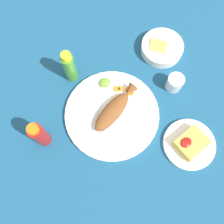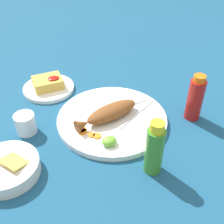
{
  "view_description": "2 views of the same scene",
  "coord_description": "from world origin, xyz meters",
  "px_view_note": "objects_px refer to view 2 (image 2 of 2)",
  "views": [
    {
      "loc": [
        0.18,
        0.23,
        0.9
      ],
      "look_at": [
        0.0,
        0.0,
        0.04
      ],
      "focal_mm": 40.0,
      "sensor_mm": 36.0,
      "label": 1
    },
    {
      "loc": [
        -0.27,
        -0.65,
        0.59
      ],
      "look_at": [
        0.0,
        0.0,
        0.04
      ],
      "focal_mm": 45.0,
      "sensor_mm": 36.0,
      "label": 2
    }
  ],
  "objects_px": {
    "guacamole_bowl": "(7,168)",
    "hot_sauce_bottle_red": "(195,98)",
    "hot_sauce_bottle_green": "(155,149)",
    "fork_far": "(139,111)",
    "fork_near": "(130,104)",
    "main_plate": "(112,119)",
    "salt_cup": "(26,125)",
    "fried_fish": "(109,113)",
    "side_plate_fries": "(49,88)"
  },
  "relations": [
    {
      "from": "fork_near",
      "to": "guacamole_bowl",
      "type": "relative_size",
      "value": 1.09
    },
    {
      "from": "side_plate_fries",
      "to": "fried_fish",
      "type": "bearing_deg",
      "value": -63.08
    },
    {
      "from": "hot_sauce_bottle_green",
      "to": "salt_cup",
      "type": "bearing_deg",
      "value": 134.88
    },
    {
      "from": "fried_fish",
      "to": "hot_sauce_bottle_red",
      "type": "height_order",
      "value": "hot_sauce_bottle_red"
    },
    {
      "from": "fork_near",
      "to": "side_plate_fries",
      "type": "bearing_deg",
      "value": 129.54
    },
    {
      "from": "salt_cup",
      "to": "fork_near",
      "type": "bearing_deg",
      "value": -3.09
    },
    {
      "from": "fork_near",
      "to": "hot_sauce_bottle_red",
      "type": "xyz_separation_m",
      "value": [
        0.17,
        -0.12,
        0.06
      ]
    },
    {
      "from": "fried_fish",
      "to": "fork_far",
      "type": "distance_m",
      "value": 0.11
    },
    {
      "from": "salt_cup",
      "to": "main_plate",
      "type": "bearing_deg",
      "value": -12.35
    },
    {
      "from": "main_plate",
      "to": "hot_sauce_bottle_green",
      "type": "distance_m",
      "value": 0.24
    },
    {
      "from": "hot_sauce_bottle_green",
      "to": "guacamole_bowl",
      "type": "bearing_deg",
      "value": 159.21
    },
    {
      "from": "hot_sauce_bottle_red",
      "to": "side_plate_fries",
      "type": "height_order",
      "value": "hot_sauce_bottle_red"
    },
    {
      "from": "hot_sauce_bottle_red",
      "to": "salt_cup",
      "type": "relative_size",
      "value": 2.46
    },
    {
      "from": "hot_sauce_bottle_red",
      "to": "hot_sauce_bottle_green",
      "type": "xyz_separation_m",
      "value": [
        -0.23,
        -0.15,
        0.0
      ]
    },
    {
      "from": "fried_fish",
      "to": "guacamole_bowl",
      "type": "distance_m",
      "value": 0.34
    },
    {
      "from": "main_plate",
      "to": "guacamole_bowl",
      "type": "xyz_separation_m",
      "value": [
        -0.34,
        -0.09,
        0.01
      ]
    },
    {
      "from": "side_plate_fries",
      "to": "guacamole_bowl",
      "type": "height_order",
      "value": "guacamole_bowl"
    },
    {
      "from": "salt_cup",
      "to": "hot_sauce_bottle_green",
      "type": "bearing_deg",
      "value": -45.12
    },
    {
      "from": "fried_fish",
      "to": "side_plate_fries",
      "type": "relative_size",
      "value": 1.2
    },
    {
      "from": "fork_near",
      "to": "side_plate_fries",
      "type": "distance_m",
      "value": 0.32
    },
    {
      "from": "main_plate",
      "to": "hot_sauce_bottle_green",
      "type": "xyz_separation_m",
      "value": [
        0.02,
        -0.23,
        0.07
      ]
    },
    {
      "from": "guacamole_bowl",
      "to": "fried_fish",
      "type": "bearing_deg",
      "value": 15.32
    },
    {
      "from": "main_plate",
      "to": "salt_cup",
      "type": "bearing_deg",
      "value": 167.65
    },
    {
      "from": "fork_far",
      "to": "side_plate_fries",
      "type": "relative_size",
      "value": 0.88
    },
    {
      "from": "fork_near",
      "to": "hot_sauce_bottle_red",
      "type": "height_order",
      "value": "hot_sauce_bottle_red"
    },
    {
      "from": "main_plate",
      "to": "fork_near",
      "type": "bearing_deg",
      "value": 25.29
    },
    {
      "from": "hot_sauce_bottle_green",
      "to": "guacamole_bowl",
      "type": "relative_size",
      "value": 0.96
    },
    {
      "from": "fork_near",
      "to": "fork_far",
      "type": "bearing_deg",
      "value": -84.56
    },
    {
      "from": "fork_far",
      "to": "hot_sauce_bottle_red",
      "type": "bearing_deg",
      "value": -55.2
    },
    {
      "from": "fork_near",
      "to": "hot_sauce_bottle_green",
      "type": "bearing_deg",
      "value": -109.03
    },
    {
      "from": "main_plate",
      "to": "hot_sauce_bottle_red",
      "type": "height_order",
      "value": "hot_sauce_bottle_red"
    },
    {
      "from": "side_plate_fries",
      "to": "salt_cup",
      "type": "bearing_deg",
      "value": -119.21
    },
    {
      "from": "fried_fish",
      "to": "salt_cup",
      "type": "relative_size",
      "value": 3.53
    },
    {
      "from": "hot_sauce_bottle_red",
      "to": "hot_sauce_bottle_green",
      "type": "relative_size",
      "value": 0.97
    },
    {
      "from": "fork_far",
      "to": "salt_cup",
      "type": "height_order",
      "value": "salt_cup"
    },
    {
      "from": "fork_near",
      "to": "side_plate_fries",
      "type": "xyz_separation_m",
      "value": [
        -0.23,
        0.23,
        -0.01
      ]
    },
    {
      "from": "fork_far",
      "to": "fork_near",
      "type": "bearing_deg",
      "value": 71.2
    },
    {
      "from": "fried_fish",
      "to": "hot_sauce_bottle_red",
      "type": "xyz_separation_m",
      "value": [
        0.26,
        -0.08,
        0.04
      ]
    },
    {
      "from": "main_plate",
      "to": "salt_cup",
      "type": "xyz_separation_m",
      "value": [
        -0.26,
        0.06,
        0.02
      ]
    },
    {
      "from": "guacamole_bowl",
      "to": "salt_cup",
      "type": "bearing_deg",
      "value": 63.77
    },
    {
      "from": "fork_far",
      "to": "guacamole_bowl",
      "type": "height_order",
      "value": "guacamole_bowl"
    },
    {
      "from": "main_plate",
      "to": "salt_cup",
      "type": "height_order",
      "value": "salt_cup"
    },
    {
      "from": "fork_near",
      "to": "guacamole_bowl",
      "type": "bearing_deg",
      "value": -168.65
    },
    {
      "from": "guacamole_bowl",
      "to": "hot_sauce_bottle_red",
      "type": "bearing_deg",
      "value": 0.92
    },
    {
      "from": "main_plate",
      "to": "side_plate_fries",
      "type": "height_order",
      "value": "main_plate"
    },
    {
      "from": "fork_far",
      "to": "hot_sauce_bottle_green",
      "type": "relative_size",
      "value": 1.02
    },
    {
      "from": "main_plate",
      "to": "hot_sauce_bottle_red",
      "type": "relative_size",
      "value": 2.24
    },
    {
      "from": "fried_fish",
      "to": "fork_far",
      "type": "height_order",
      "value": "fried_fish"
    },
    {
      "from": "fried_fish",
      "to": "hot_sauce_bottle_red",
      "type": "relative_size",
      "value": 1.43
    },
    {
      "from": "side_plate_fries",
      "to": "main_plate",
      "type": "bearing_deg",
      "value": -60.9
    }
  ]
}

